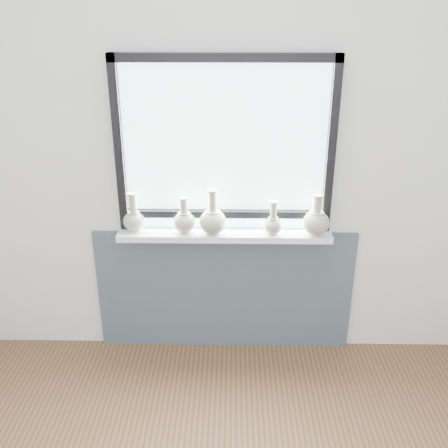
{
  "coord_description": "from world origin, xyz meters",
  "views": [
    {
      "loc": [
        0.05,
        -1.11,
        2.17
      ],
      "look_at": [
        0.0,
        1.55,
        1.02
      ],
      "focal_mm": 40.0,
      "sensor_mm": 36.0,
      "label": 1
    }
  ],
  "objects_px": {
    "vase_a": "(134,219)",
    "vase_c": "(213,220)",
    "vase_b": "(184,220)",
    "vase_d": "(273,223)",
    "vase_e": "(316,221)",
    "windowsill": "(224,234)"
  },
  "relations": [
    {
      "from": "vase_a",
      "to": "vase_c",
      "type": "bearing_deg",
      "value": -4.41
    },
    {
      "from": "vase_b",
      "to": "vase_a",
      "type": "bearing_deg",
      "value": 176.95
    },
    {
      "from": "vase_a",
      "to": "vase_d",
      "type": "bearing_deg",
      "value": -2.36
    },
    {
      "from": "vase_a",
      "to": "vase_e",
      "type": "distance_m",
      "value": 1.12
    },
    {
      "from": "vase_d",
      "to": "vase_e",
      "type": "bearing_deg",
      "value": -0.77
    },
    {
      "from": "vase_c",
      "to": "vase_e",
      "type": "relative_size",
      "value": 1.1
    },
    {
      "from": "vase_a",
      "to": "vase_b",
      "type": "distance_m",
      "value": 0.31
    },
    {
      "from": "vase_a",
      "to": "vase_e",
      "type": "relative_size",
      "value": 0.96
    },
    {
      "from": "vase_c",
      "to": "windowsill",
      "type": "bearing_deg",
      "value": 21.7
    },
    {
      "from": "windowsill",
      "to": "vase_c",
      "type": "relative_size",
      "value": 4.68
    },
    {
      "from": "vase_b",
      "to": "vase_c",
      "type": "relative_size",
      "value": 0.79
    },
    {
      "from": "vase_a",
      "to": "vase_e",
      "type": "height_order",
      "value": "vase_e"
    },
    {
      "from": "vase_b",
      "to": "vase_c",
      "type": "xyz_separation_m",
      "value": [
        0.18,
        -0.02,
        0.01
      ]
    },
    {
      "from": "vase_a",
      "to": "vase_d",
      "type": "xyz_separation_m",
      "value": [
        0.86,
        -0.04,
        -0.01
      ]
    },
    {
      "from": "vase_a",
      "to": "vase_d",
      "type": "relative_size",
      "value": 1.16
    },
    {
      "from": "windowsill",
      "to": "vase_e",
      "type": "distance_m",
      "value": 0.57
    },
    {
      "from": "windowsill",
      "to": "vase_a",
      "type": "bearing_deg",
      "value": 179.0
    },
    {
      "from": "vase_a",
      "to": "vase_b",
      "type": "bearing_deg",
      "value": -3.05
    },
    {
      "from": "vase_a",
      "to": "vase_e",
      "type": "bearing_deg",
      "value": -1.99
    },
    {
      "from": "vase_d",
      "to": "vase_c",
      "type": "bearing_deg",
      "value": -179.61
    },
    {
      "from": "vase_a",
      "to": "vase_d",
      "type": "height_order",
      "value": "vase_a"
    },
    {
      "from": "windowsill",
      "to": "vase_c",
      "type": "bearing_deg",
      "value": -158.3
    }
  ]
}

